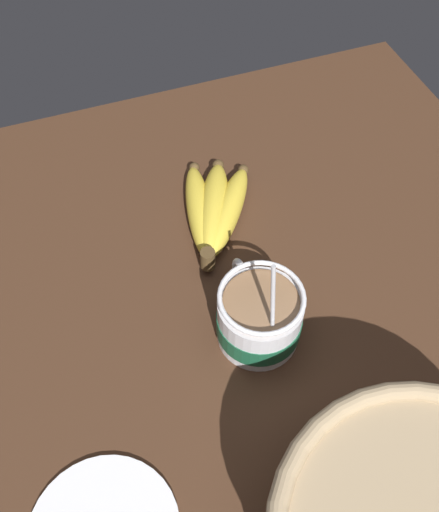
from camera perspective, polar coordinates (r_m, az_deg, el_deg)
table at (r=75.88cm, az=3.33°, el=-5.15°), size 91.01×91.01×2.93cm
coffee_mug at (r=68.81cm, az=3.97°, el=-6.17°), size 13.66×10.36×17.27cm
banana_bunch at (r=81.42cm, az=-0.56°, el=4.67°), size 19.38×13.71×4.27cm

